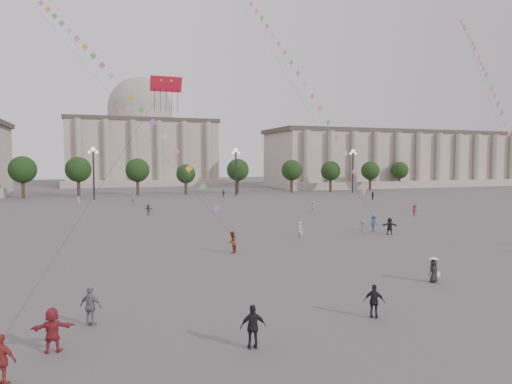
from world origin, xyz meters
name	(u,v)px	position (x,y,z in m)	size (l,w,h in m)	color
ground	(324,276)	(0.00, 0.00, 0.00)	(360.00, 360.00, 0.00)	#53504E
hall_east	(395,159)	(75.00, 93.89, 8.43)	(84.00, 26.22, 17.20)	#AB9D90
hall_central	(141,141)	(0.00, 129.22, 14.23)	(48.30, 34.30, 35.50)	#AB9D90
tree_row	(163,171)	(0.00, 78.00, 5.39)	(137.12, 5.12, 8.00)	#3B281D
lamp_post_mid_west	(93,163)	(-15.00, 70.00, 7.35)	(2.00, 0.90, 10.65)	#262628
lamp_post_mid_east	(236,163)	(15.00, 70.00, 7.35)	(2.00, 0.90, 10.65)	#262628
lamp_post_far_east	(353,163)	(45.00, 70.00, 7.35)	(2.00, 0.90, 10.65)	#262628
person_crowd_0	(224,193)	(11.57, 68.00, 0.78)	(0.91, 0.38, 1.56)	navy
person_crowd_3	(390,226)	(14.89, 13.23, 0.92)	(1.70, 0.54, 1.83)	black
person_crowd_4	(133,201)	(-8.47, 55.40, 0.79)	(1.47, 0.47, 1.58)	#BAB9B5
person_crowd_6	(363,227)	(12.19, 14.22, 0.78)	(1.01, 0.58, 1.56)	slate
person_crowd_7	(313,206)	(17.26, 36.22, 0.79)	(1.46, 0.46, 1.57)	silver
person_crowd_8	(415,210)	(28.17, 25.78, 0.82)	(1.06, 0.61, 1.64)	maroon
person_crowd_9	(373,196)	(38.26, 51.29, 0.79)	(1.46, 0.46, 1.57)	black
person_crowd_10	(79,201)	(-17.56, 57.73, 0.81)	(0.59, 0.39, 1.63)	silver
person_crowd_12	(148,210)	(-7.51, 39.82, 0.80)	(1.48, 0.47, 1.59)	#595A5E
person_crowd_13	(300,230)	(4.49, 13.53, 0.94)	(0.69, 0.45, 1.88)	beige
tourist_0	(1,360)	(-17.96, -10.00, 0.94)	(1.10, 0.46, 1.87)	maroon
tourist_1	(374,301)	(-1.60, -8.40, 0.86)	(1.01, 0.42, 1.72)	black
tourist_2	(52,330)	(-16.52, -7.45, 0.94)	(1.74, 0.55, 1.87)	maroon
tourist_3	(91,306)	(-15.06, -4.78, 0.95)	(1.11, 0.46, 1.90)	slate
tourist_4	(253,327)	(-8.57, -9.88, 0.94)	(1.10, 0.46, 1.88)	black
kite_flyer_0	(232,242)	(-3.76, 9.49, 0.94)	(0.91, 0.71, 1.88)	brown
kite_flyer_1	(374,223)	(14.58, 15.69, 0.93)	(1.20, 0.69, 1.86)	#374B7C
hat_person	(434,270)	(5.94, -3.90, 0.81)	(0.80, 0.60, 1.69)	black
dragon_kite	(165,95)	(-9.99, 4.76, 12.46)	(5.15, 7.75, 20.58)	red
kite_train_west	(73,40)	(-16.83, 32.90, 22.51)	(25.15, 43.94, 64.27)	#3F3F3F
kite_train_mid	(265,28)	(10.52, 39.86, 28.41)	(8.34, 45.37, 67.91)	#3F3F3F
kite_train_east	(485,75)	(36.39, 22.08, 19.65)	(29.45, 40.19, 60.69)	#3F3F3F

